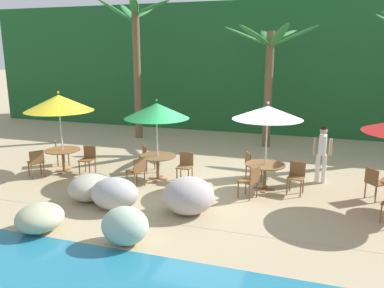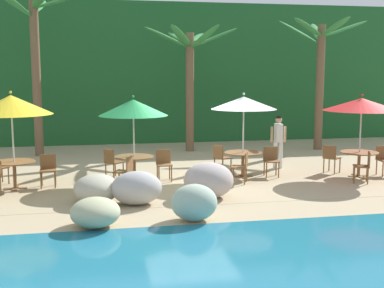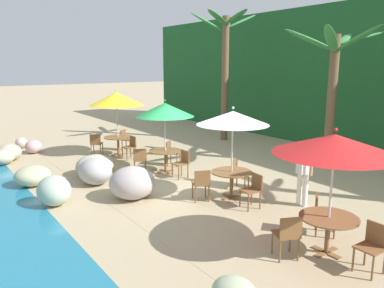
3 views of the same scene
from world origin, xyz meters
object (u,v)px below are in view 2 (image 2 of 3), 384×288
Objects in this scene: chair_red_left at (365,165)px; waiter_in_white at (278,138)px; dining_table_white at (243,156)px; chair_red_seaward at (384,158)px; dining_table_yellow at (14,166)px; chair_green_seaward at (164,163)px; dining_table_red at (359,156)px; chair_red_inland at (331,157)px; palm_tree_second at (190,65)px; palm_tree_third at (320,63)px; chair_green_inland at (112,161)px; umbrella_yellow at (11,105)px; umbrella_white at (244,103)px; chair_white_seaward at (271,159)px; umbrella_green at (133,108)px; chair_green_left at (126,170)px; umbrella_red at (362,104)px; chair_white_left at (242,165)px; dining_table_green at (134,161)px; chair_yellow_seaward at (48,168)px; palm_tree_nearest at (35,50)px; chair_white_inland at (221,157)px.

waiter_in_white is at bearing 123.34° from chair_red_left.
chair_red_seaward is (4.24, -0.51, -0.10)m from dining_table_white.
dining_table_yellow and dining_table_white have the same top height.
chair_green_seaward is 0.79× the size of dining_table_red.
palm_tree_second is (-3.41, 5.08, 2.82)m from chair_red_inland.
palm_tree_third reaches higher than chair_red_left.
palm_tree_third reaches higher than chair_green_inland.
umbrella_yellow is 2.35× the size of dining_table_yellow.
umbrella_white reaches higher than waiter_in_white.
palm_tree_third is at bearing 52.17° from chair_white_seaward.
umbrella_green is 2.21× the size of dining_table_red.
chair_red_seaward reaches higher than dining_table_white.
chair_green_left is 5.36m from waiter_in_white.
palm_tree_second reaches higher than chair_red_left.
umbrella_red reaches higher than chair_red_seaward.
chair_red_inland is at bearing 133.88° from dining_table_red.
chair_white_left is (2.93, -0.72, -1.58)m from umbrella_green.
dining_table_yellow is at bearing 168.85° from chair_green_left.
chair_red_left is (5.44, -1.38, 0.00)m from chair_green_seaward.
chair_white_seaward is at bearing 11.46° from chair_green_left.
dining_table_white is 3.76m from umbrella_red.
umbrella_green is 2.21× the size of dining_table_green.
waiter_in_white is (4.67, 1.18, 0.37)m from dining_table_green.
dining_table_yellow is at bearing -172.00° from umbrella_yellow.
chair_green_inland is at bearing 18.33° from dining_table_yellow.
chair_yellow_seaward and chair_green_left have the same top height.
chair_green_seaward is 7.26m from palm_tree_nearest.
chair_green_seaward is at bearing 6.78° from umbrella_green.
dining_table_yellow is at bearing -170.00° from chair_white_inland.
dining_table_yellow is 2.94m from chair_green_left.
palm_tree_second is (5.73, 5.46, 1.11)m from umbrella_yellow.
chair_green_seaward and chair_red_inland have the same top height.
chair_white_left is 6.59m from palm_tree_second.
chair_red_inland is at bearing -56.12° from palm_tree_second.
chair_green_seaward reaches higher than dining_table_white.
waiter_in_white is (6.99, 1.30, 0.47)m from chair_yellow_seaward.
chair_white_left is (2.08, -0.82, 0.00)m from chair_green_seaward.
palm_tree_nearest is at bearing 177.26° from palm_tree_third.
dining_table_white is (-0.00, 0.00, -1.57)m from umbrella_white.
chair_red_left is 0.15× the size of palm_tree_nearest.
chair_white_seaward is at bearing 0.97° from umbrella_green.
dining_table_yellow is 1.26× the size of chair_white_seaward.
dining_table_yellow is 9.86m from umbrella_red.
chair_white_inland is (-1.35, 0.72, 0.00)m from chair_white_seaward.
umbrella_white is 2.85× the size of chair_red_left.
umbrella_green is 2.80× the size of chair_green_seaward.
palm_tree_third reaches higher than umbrella_green.
chair_green_left is 1.00× the size of chair_red_inland.
umbrella_white is at bearing 2.22° from chair_yellow_seaward.
umbrella_red reaches higher than dining_table_red.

